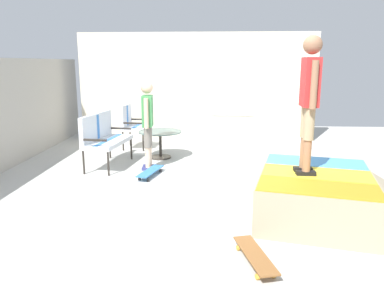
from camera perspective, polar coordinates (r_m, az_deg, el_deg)
ground_plane at (r=6.10m, az=3.76°, el=-6.93°), size 12.00×12.00×0.10m
house_facade at (r=9.59m, az=0.80°, el=8.72°), size 0.23×6.00×2.71m
skate_ramp at (r=5.13m, az=18.71°, el=-7.37°), size 2.20×2.49×0.58m
patio_bench at (r=7.30m, az=-13.55°, el=1.38°), size 1.31×0.71×1.02m
patio_chair_near_house at (r=8.73m, az=-9.32°, el=3.31°), size 0.66×0.60×1.02m
patio_table at (r=7.78m, az=-4.88°, el=0.77°), size 0.90×0.90×0.57m
person_watching at (r=6.89m, az=-6.82°, el=3.78°), size 0.48×0.26×1.63m
person_skater at (r=4.80m, az=17.57°, el=7.19°), size 0.48×0.24×1.70m
skateboard_by_bench at (r=6.61m, az=-6.41°, el=-4.22°), size 0.82×0.39×0.10m
skateboard_spare at (r=3.92m, az=9.64°, el=-16.48°), size 0.82×0.40×0.10m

